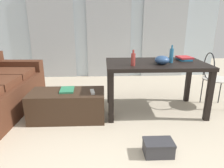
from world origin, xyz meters
TOP-DOWN VIEW (x-y plane):
  - ground_plane at (0.00, 1.44)m, footprint 8.85×8.85m
  - wall_back at (0.00, 3.69)m, footprint 5.12×0.10m
  - curtains at (0.00, 3.60)m, footprint 3.64×0.03m
  - coffee_table at (-0.64, 1.39)m, footprint 1.02×0.48m
  - craft_table at (0.62, 1.60)m, footprint 1.42×0.80m
  - wire_chair at (1.55, 1.72)m, footprint 0.42×0.43m
  - bottle_near at (0.26, 1.40)m, footprint 0.06×0.06m
  - bottle_far at (0.83, 1.57)m, footprint 0.06×0.06m
  - bowl at (0.67, 1.48)m, footprint 0.20×0.20m
  - book_stack at (1.09, 1.75)m, footprint 0.22×0.25m
  - tv_remote_primary at (-0.29, 1.34)m, footprint 0.08×0.17m
  - magazine at (-0.64, 1.44)m, footprint 0.20×0.27m
  - shoebox at (0.42, 0.54)m, footprint 0.30×0.20m

SIDE VIEW (x-z plane):
  - ground_plane at x=0.00m, z-range 0.00..0.00m
  - shoebox at x=0.42m, z-range 0.00..0.16m
  - coffee_table at x=-0.64m, z-range 0.00..0.40m
  - magazine at x=-0.64m, z-range 0.40..0.42m
  - tv_remote_primary at x=-0.29m, z-range 0.40..0.42m
  - wire_chair at x=1.55m, z-range 0.10..0.97m
  - craft_table at x=0.62m, z-range 0.28..1.03m
  - book_stack at x=1.09m, z-range 0.75..0.80m
  - bowl at x=0.67m, z-range 0.75..0.87m
  - bottle_near at x=0.26m, z-range 0.73..0.94m
  - bottle_far at x=0.83m, z-range 0.73..0.98m
  - curtains at x=0.00m, z-range 0.00..2.03m
  - wall_back at x=0.00m, z-range 0.00..2.41m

